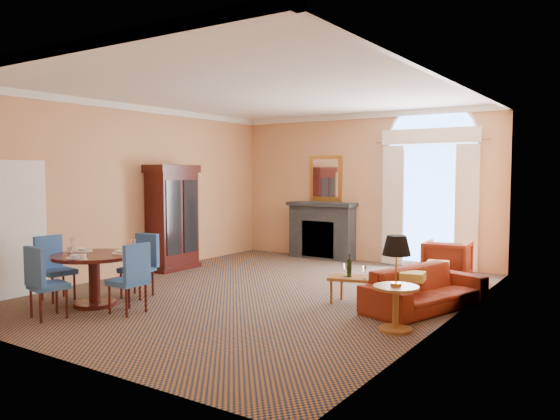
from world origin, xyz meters
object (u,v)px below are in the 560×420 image
Objects in this scene: armoire at (172,219)px; side_table at (396,271)px; sofa at (426,289)px; dining_table at (94,268)px; coffee_table at (357,278)px; armchair at (447,261)px.

armoire is 5.55m from side_table.
armoire is 5.33m from sofa.
side_table is at bearing -160.23° from sofa.
dining_table reaches higher than coffee_table.
coffee_table is at bearing -8.57° from armoire.
armoire is at bearing 113.54° from dining_table.
armchair is (3.70, 4.67, -0.19)m from dining_table.
dining_table is 1.51× the size of armchair.
armoire is 2.62× the size of armchair.
armoire is at bearing 163.50° from side_table.
coffee_table is 0.80× the size of side_table.
sofa is 2.22m from armchair.
sofa is at bearing 3.15° from coffee_table.
coffee_table is at bearing 71.85° from armchair.
sofa is at bearing 93.45° from armchair.
dining_table is 3.81m from coffee_table.
side_table is (0.96, -0.92, 0.34)m from coffee_table.
side_table is (0.40, -3.44, 0.38)m from armchair.
sofa is 1.32m from side_table.
side_table is (0.05, -1.25, 0.45)m from sofa.
armchair is 0.69× the size of side_table.
armoire is 1.73× the size of dining_table.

